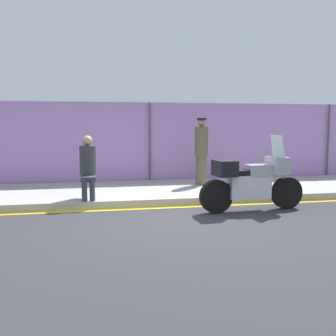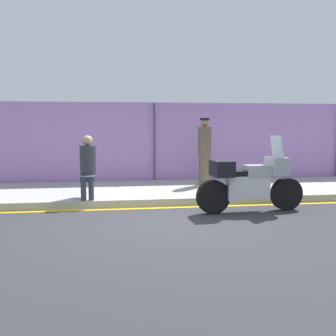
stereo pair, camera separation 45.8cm
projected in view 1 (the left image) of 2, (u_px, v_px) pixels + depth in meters
ground_plane at (185, 221)px, 6.91m from camera, size 120.00×120.00×0.00m
sidewalk at (159, 191)px, 9.51m from camera, size 40.36×2.86×0.16m
curb_paint_stripe at (172, 207)px, 8.03m from camera, size 40.36×0.18×0.01m
storefront_fence at (149, 144)px, 10.87m from camera, size 38.34×0.17×2.29m
motorcycle at (252, 181)px, 7.65m from camera, size 2.17×0.60×1.47m
officer_standing at (201, 151)px, 9.97m from camera, size 0.34×0.34×1.69m
person_seated_on_curb at (88, 164)px, 8.15m from camera, size 0.34×0.66×1.30m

